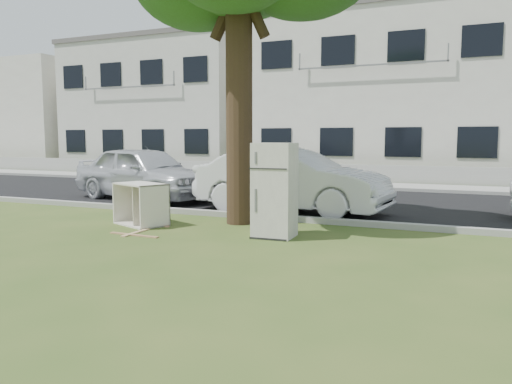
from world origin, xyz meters
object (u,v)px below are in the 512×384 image
at_px(cabinet, 141,204).
at_px(fridge, 275,190).
at_px(car_center, 291,180).
at_px(car_left, 144,173).

bearing_deg(cabinet, fridge, 21.30).
height_order(fridge, cabinet, fridge).
relative_size(fridge, car_center, 0.36).
height_order(car_center, car_left, car_left).
bearing_deg(fridge, car_left, 143.42).
height_order(fridge, car_center, fridge).
relative_size(cabinet, car_center, 0.24).
bearing_deg(car_center, cabinet, 147.93).
distance_m(fridge, cabinet, 2.99).
bearing_deg(car_center, fridge, -160.21).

